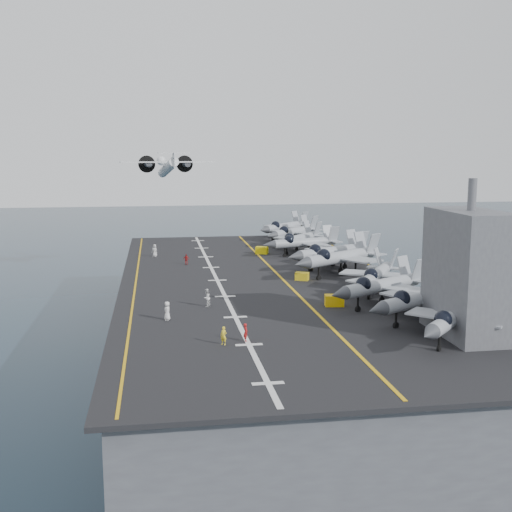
{
  "coord_description": "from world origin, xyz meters",
  "views": [
    {
      "loc": [
        -14.13,
        -85.81,
        27.83
      ],
      "look_at": [
        0.0,
        4.0,
        13.0
      ],
      "focal_mm": 45.0,
      "sensor_mm": 36.0,
      "label": 1
    }
  ],
  "objects": [
    {
      "name": "tow_cart_c",
      "position": [
        3.84,
        21.94,
        11.02
      ],
      "size": [
        2.4,
        2.0,
        1.23
      ],
      "primitive_type": null,
      "color": "#D8C207",
      "rests_on": "flight_deck"
    },
    {
      "name": "hull",
      "position": [
        0.0,
        0.0,
        5.0
      ],
      "size": [
        36.0,
        90.0,
        10.0
      ],
      "primitive_type": "cube",
      "color": "#56595E",
      "rests_on": "ground"
    },
    {
      "name": "crew_0",
      "position": [
        -13.18,
        -20.04,
        11.39
      ],
      "size": [
        0.88,
        1.25,
        1.99
      ],
      "primitive_type": "imported",
      "color": "silver",
      "rests_on": "flight_deck"
    },
    {
      "name": "ground",
      "position": [
        0.0,
        0.0,
        0.0
      ],
      "size": [
        500.0,
        500.0,
        0.0
      ],
      "primitive_type": "plane",
      "color": "#142135",
      "rests_on": "ground"
    },
    {
      "name": "fighter_jet_5",
      "position": [
        12.0,
        6.81,
        13.06
      ],
      "size": [
        18.35,
        16.36,
        5.32
      ],
      "primitive_type": null,
      "color": "#9099A1",
      "rests_on": "flight_deck"
    },
    {
      "name": "deck_edge_port",
      "position": [
        -17.0,
        0.0,
        10.42
      ],
      "size": [
        0.25,
        90.0,
        0.02
      ],
      "primitive_type": "cube",
      "color": "gold",
      "rests_on": "flight_deck"
    },
    {
      "name": "fighter_jet_8",
      "position": [
        11.76,
        32.39,
        12.95
      ],
      "size": [
        17.4,
        17.18,
        5.1
      ],
      "primitive_type": null,
      "color": "gray",
      "rests_on": "flight_deck"
    },
    {
      "name": "crew_6",
      "position": [
        -6.13,
        -28.87,
        11.26
      ],
      "size": [
        0.72,
        1.05,
        1.73
      ],
      "primitive_type": "imported",
      "color": "#B21919",
      "rests_on": "flight_deck"
    },
    {
      "name": "transport_plane",
      "position": [
        -11.23,
        54.37,
        24.43
      ],
      "size": [
        22.53,
        17.31,
        4.82
      ],
      "primitive_type": null,
      "color": "silver"
    },
    {
      "name": "fighter_jet_1",
      "position": [
        12.8,
        -24.59,
        12.91
      ],
      "size": [
        17.38,
        15.7,
        5.03
      ],
      "primitive_type": null,
      "color": "gray",
      "rests_on": "flight_deck"
    },
    {
      "name": "fighter_jet_0",
      "position": [
        12.95,
        -31.67,
        12.74
      ],
      "size": [
        15.84,
        15.97,
        4.69
      ],
      "primitive_type": null,
      "color": "#9BA3AB",
      "rests_on": "flight_deck"
    },
    {
      "name": "crew_2",
      "position": [
        -8.63,
        -14.75,
        11.43
      ],
      "size": [
        1.39,
        1.49,
        2.07
      ],
      "primitive_type": "imported",
      "color": "silver",
      "rests_on": "flight_deck"
    },
    {
      "name": "flight_deck",
      "position": [
        0.0,
        0.0,
        10.2
      ],
      "size": [
        38.0,
        92.0,
        0.4
      ],
      "primitive_type": "cube",
      "color": "black",
      "rests_on": "hull"
    },
    {
      "name": "fighter_jet_7",
      "position": [
        10.53,
        23.04,
        12.87
      ],
      "size": [
        16.61,
        16.89,
        4.94
      ],
      "primitive_type": null,
      "color": "#9BA3AA",
      "rests_on": "flight_deck"
    },
    {
      "name": "island_superstructure",
      "position": [
        15.0,
        -30.0,
        17.9
      ],
      "size": [
        5.0,
        10.0,
        15.0
      ],
      "primitive_type": null,
      "color": "#56595E",
      "rests_on": "flight_deck"
    },
    {
      "name": "deck_edge_stbd",
      "position": [
        18.5,
        0.0,
        10.42
      ],
      "size": [
        0.25,
        90.0,
        0.02
      ],
      "primitive_type": "cube",
      "color": "gold",
      "rests_on": "flight_deck"
    },
    {
      "name": "fighter_jet_6",
      "position": [
        10.77,
        18.94,
        12.81
      ],
      "size": [
        15.88,
        12.65,
        4.83
      ],
      "primitive_type": null,
      "color": "#9398A1",
      "rests_on": "flight_deck"
    },
    {
      "name": "tow_cart_b",
      "position": [
        5.52,
        -1.55,
        10.94
      ],
      "size": [
        2.11,
        1.8,
        1.07
      ],
      "primitive_type": null,
      "color": "gold",
      "rests_on": "flight_deck"
    },
    {
      "name": "fighter_jet_2",
      "position": [
        11.16,
        -17.52,
        12.94
      ],
      "size": [
        17.55,
        15.83,
        5.08
      ],
      "primitive_type": null,
      "color": "gray",
      "rests_on": "flight_deck"
    },
    {
      "name": "landing_centerline",
      "position": [
        -6.0,
        0.0,
        10.42
      ],
      "size": [
        0.5,
        90.0,
        0.02
      ],
      "primitive_type": "cube",
      "color": "silver",
      "rests_on": "flight_deck"
    },
    {
      "name": "crew_5",
      "position": [
        -14.43,
        21.81,
        11.43
      ],
      "size": [
        1.49,
        1.37,
        2.06
      ],
      "primitive_type": "imported",
      "color": "silver",
      "rests_on": "flight_deck"
    },
    {
      "name": "fighter_jet_3",
      "position": [
        12.91,
        -10.76,
        12.84
      ],
      "size": [
        15.47,
        16.9,
        4.88
      ],
      "primitive_type": null,
      "color": "#9CA7AE",
      "rests_on": "flight_deck"
    },
    {
      "name": "foul_line",
      "position": [
        3.0,
        0.0,
        10.42
      ],
      "size": [
        0.35,
        90.0,
        0.02
      ],
      "primitive_type": "cube",
      "color": "gold",
      "rests_on": "flight_deck"
    },
    {
      "name": "crew_4",
      "position": [
        -9.58,
        13.38,
        11.21
      ],
      "size": [
        1.09,
        0.83,
        1.63
      ],
      "primitive_type": "imported",
      "color": "#B21919",
      "rests_on": "flight_deck"
    },
    {
      "name": "crew_1",
      "position": [
        -8.28,
        -29.57,
        11.25
      ],
      "size": [
        1.22,
        1.16,
        1.69
      ],
      "primitive_type": "imported",
      "color": "yellow",
      "rests_on": "flight_deck"
    },
    {
      "name": "fighter_jet_9",
      "position": [
        11.76,
        40.89,
        12.95
      ],
      "size": [
        17.4,
        17.18,
        5.1
      ],
      "primitive_type": null,
      "color": "gray",
      "rests_on": "flight_deck"
    },
    {
      "name": "tow_cart_a",
      "position": [
        5.8,
        -16.71,
        11.04
      ],
      "size": [
        2.32,
        1.7,
        1.28
      ],
      "primitive_type": null,
      "color": "#D5A307",
      "rests_on": "flight_deck"
    },
    {
      "name": "fighter_jet_4",
      "position": [
        11.63,
        0.74,
        13.23
      ],
      "size": [
        19.59,
        18.03,
        5.66
      ],
      "primitive_type": null,
      "color": "#919AA2",
      "rests_on": "flight_deck"
    }
  ]
}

